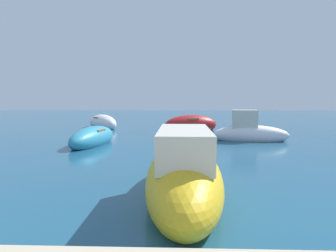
# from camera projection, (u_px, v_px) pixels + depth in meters

# --- Properties ---
(moored_boat_0) EXTENTS (3.54, 2.27, 1.22)m
(moored_boat_0) POSITION_uv_depth(u_px,v_px,m) (191.00, 125.00, 18.03)
(moored_boat_0) COLOR #B21E1E
(moored_boat_0) RESTS_ON ground
(moored_boat_1) EXTENTS (3.58, 1.47, 1.65)m
(moored_boat_1) POSITION_uv_depth(u_px,v_px,m) (250.00, 133.00, 13.83)
(moored_boat_1) COLOR white
(moored_boat_1) RESTS_ON ground
(moored_boat_3) EXTENTS (1.53, 4.87, 1.74)m
(moored_boat_3) POSITION_uv_depth(u_px,v_px,m) (184.00, 175.00, 6.06)
(moored_boat_3) COLOR gold
(moored_boat_3) RESTS_ON ground
(moored_boat_4) EXTENTS (1.69, 3.69, 1.01)m
(moored_boat_4) POSITION_uv_depth(u_px,v_px,m) (93.00, 138.00, 12.70)
(moored_boat_4) COLOR teal
(moored_boat_4) RESTS_ON ground
(moored_boat_7) EXTENTS (2.92, 3.23, 1.14)m
(moored_boat_7) POSITION_uv_depth(u_px,v_px,m) (103.00, 123.00, 19.48)
(moored_boat_7) COLOR white
(moored_boat_7) RESTS_ON ground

